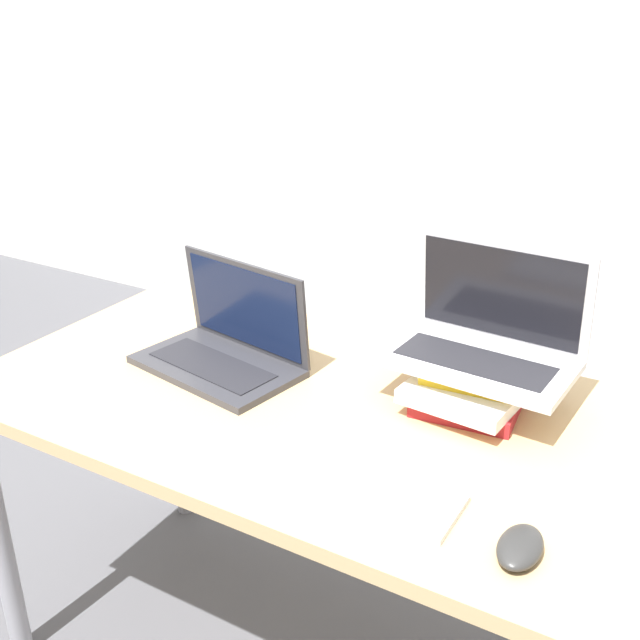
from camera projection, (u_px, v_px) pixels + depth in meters
wall_back at (561, 39)px, 2.66m from camera, size 8.00×0.05×2.70m
desk at (314, 434)px, 1.55m from camera, size 1.43×0.75×0.74m
laptop_left at (226, 346)px, 1.64m from camera, size 0.39×0.28×0.23m
book_stack at (475, 383)px, 1.50m from camera, size 0.23×0.29×0.09m
laptop_on_books at (485, 338)px, 1.47m from camera, size 0.38×0.24×0.23m
wireless_keyboard at (378, 493)px, 1.22m from camera, size 0.27×0.13×0.01m
mouse at (520, 547)px, 1.09m from camera, size 0.06×0.11×0.03m
mini_fridge at (611, 345)px, 2.53m from camera, size 0.57×0.60×0.81m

